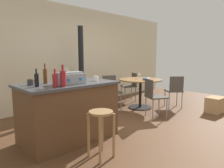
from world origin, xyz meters
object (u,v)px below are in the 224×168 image
Objects in this scene: toolbox at (70,78)px; bottle_2 at (55,80)px; wine_glass at (139,75)px; wooden_stool at (101,124)px; bottle_1 at (66,75)px; wood_stove at (82,89)px; bottle_3 at (37,80)px; cup_0 at (30,82)px; cardboard_box at (215,105)px; kitchen_island at (69,111)px; serving_bowl at (146,79)px; folding_chair_left at (131,84)px; bottle_4 at (63,78)px; cup_1 at (96,78)px; folding_chair_right at (111,90)px; bottle_0 at (45,76)px; folding_chair_near at (154,95)px; folding_chair_far at (175,89)px; dining_table at (140,86)px.

toolbox is 0.35m from bottle_2.
bottle_2 reaches higher than wine_glass.
bottle_1 reaches higher than wooden_stool.
bottle_3 is (-1.74, -1.42, 0.51)m from wood_stove.
cardboard_box is at bearing -17.36° from cup_0.
kitchen_island is 2.40m from serving_bowl.
wooden_stool is 3.54m from folding_chair_left.
toolbox is 1.68× the size of bottle_1.
bottle_2 is 0.82× the size of bottle_4.
folding_chair_right is at bearing 36.81° from cup_1.
folding_chair_left is 3.45× the size of bottle_1.
bottle_1 is at bearing -175.09° from wine_glass.
bottle_0 is at bearing -161.75° from bottle_1.
folding_chair_near is at bearing -18.87° from bottle_1.
cup_1 is (0.84, 0.16, -0.05)m from bottle_2.
bottle_4 is at bearing -177.84° from folding_chair_far.
kitchen_island reaches higher than folding_chair_far.
bottle_3 is 1.01m from cup_1.
bottle_2 is (-0.32, -0.14, 0.01)m from toolbox.
folding_chair_far reaches higher than serving_bowl.
folding_chair_near is at bearing -11.51° from bottle_0.
wood_stove reaches higher than bottle_1.
bottle_0 is at bearing 149.14° from kitchen_island.
folding_chair_near is at bearing -64.89° from wood_stove.
bottle_2 is 2.79m from serving_bowl.
folding_chair_near is 1.10m from folding_chair_far.
wine_glass is 1.99m from cardboard_box.
bottle_3 is 0.56× the size of cardboard_box.
bottle_0 reaches higher than folding_chair_left.
bottle_0 is 0.46m from bottle_2.
serving_bowl reaches higher than cardboard_box.
wooden_stool is at bearing -145.29° from folding_chair_left.
bottle_2 is (-0.36, 0.54, 0.57)m from wooden_stool.
folding_chair_near is 2.40m from bottle_2.
bottle_1 is 1.37× the size of serving_bowl.
bottle_0 is 2.67m from serving_bowl.
folding_chair_near is 0.98× the size of folding_chair_right.
wood_stove reaches higher than bottle_2.
serving_bowl is at bearing -106.61° from dining_table.
cup_0 is (-2.24, -0.65, 0.46)m from folding_chair_right.
bottle_2 is 1.40× the size of serving_bowl.
wood_stove is (1.20, 1.35, 0.06)m from kitchen_island.
kitchen_island is at bearing 162.23° from cardboard_box.
toolbox is 0.40m from bottle_0.
folding_chair_left is (0.93, 1.48, -0.01)m from folding_chair_near.
bottle_4 reaches higher than folding_chair_right.
cup_0 reaches higher than cardboard_box.
folding_chair_left is 0.41× the size of wood_stove.
bottle_1 is (-2.73, -0.87, 0.53)m from folding_chair_left.
bottle_3 is (-0.17, 0.21, 0.00)m from bottle_2.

